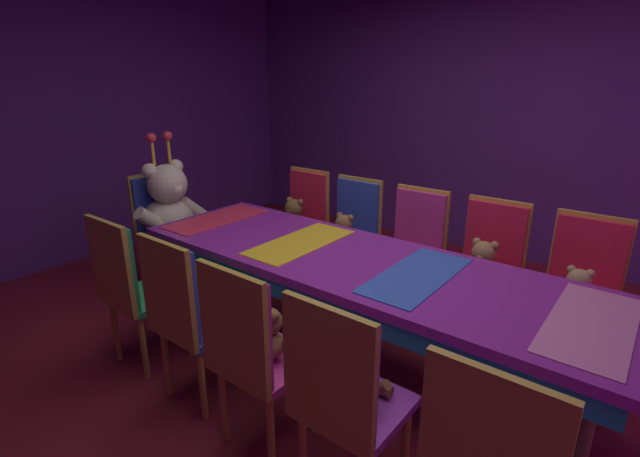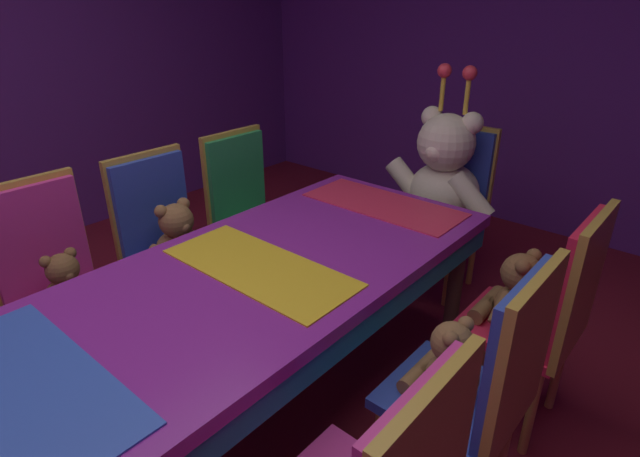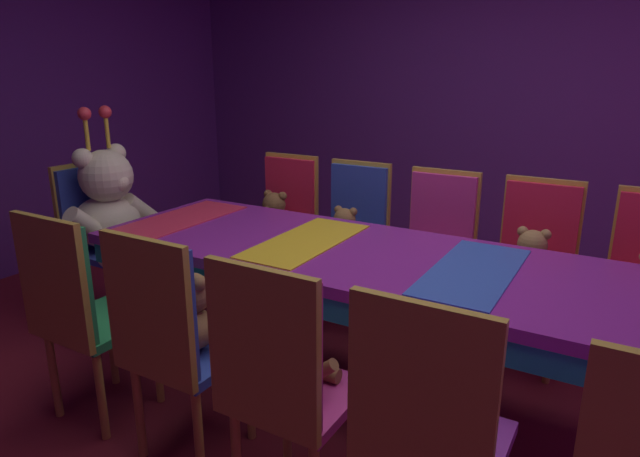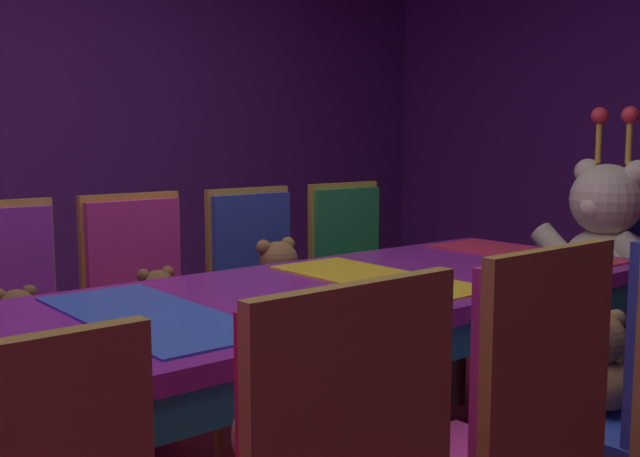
{
  "view_description": "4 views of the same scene",
  "coord_description": "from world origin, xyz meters",
  "px_view_note": "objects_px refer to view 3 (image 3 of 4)",
  "views": [
    {
      "loc": [
        -2.05,
        -1.36,
        1.74
      ],
      "look_at": [
        -0.02,
        0.23,
        0.88
      ],
      "focal_mm": 25.41,
      "sensor_mm": 36.0,
      "label": 1
    },
    {
      "loc": [
        1.22,
        -0.68,
        1.65
      ],
      "look_at": [
        0.17,
        0.56,
        0.9
      ],
      "focal_mm": 28.08,
      "sensor_mm": 36.0,
      "label": 2
    },
    {
      "loc": [
        -2.15,
        -0.93,
        1.55
      ],
      "look_at": [
        0.08,
        0.37,
        0.79
      ],
      "focal_mm": 30.79,
      "sensor_mm": 36.0,
      "label": 3
    },
    {
      "loc": [
        1.74,
        -1.26,
        1.2
      ],
      "look_at": [
        0.12,
        0.07,
        0.94
      ],
      "focal_mm": 41.89,
      "sensor_mm": 36.0,
      "label": 4
    }
  ],
  "objects_px": {
    "chair_left_1": "(427,420)",
    "teddy_left_2": "(301,359)",
    "chair_left_3": "(167,331)",
    "teddy_left_1": "(442,403)",
    "teddy_right_4": "(274,218)",
    "chair_right_2": "(438,237)",
    "teddy_left_3": "(194,315)",
    "chair_left_4": "(73,301)",
    "chair_right_4": "(286,212)",
    "chair_right_1": "(535,252)",
    "chair_left_2": "(277,372)",
    "throne_chair": "(95,225)",
    "banquet_table": "(382,273)",
    "chair_right_3": "(355,224)",
    "teddy_right_1": "(530,261)",
    "king_teddy_bear": "(110,206)",
    "teddy_right_3": "(344,232)"
  },
  "relations": [
    {
      "from": "teddy_left_3",
      "to": "teddy_right_4",
      "type": "distance_m",
      "value": 1.52
    },
    {
      "from": "teddy_right_4",
      "to": "chair_left_4",
      "type": "bearing_deg",
      "value": 1.6
    },
    {
      "from": "chair_left_3",
      "to": "chair_left_4",
      "type": "relative_size",
      "value": 1.0
    },
    {
      "from": "chair_right_2",
      "to": "king_teddy_bear",
      "type": "bearing_deg",
      "value": -65.11
    },
    {
      "from": "chair_right_3",
      "to": "chair_right_1",
      "type": "bearing_deg",
      "value": 90.13
    },
    {
      "from": "chair_left_1",
      "to": "chair_right_1",
      "type": "distance_m",
      "value": 1.7
    },
    {
      "from": "chair_left_3",
      "to": "chair_right_4",
      "type": "relative_size",
      "value": 1.0
    },
    {
      "from": "chair_left_3",
      "to": "chair_left_4",
      "type": "height_order",
      "value": "same"
    },
    {
      "from": "banquet_table",
      "to": "chair_right_1",
      "type": "bearing_deg",
      "value": -31.6
    },
    {
      "from": "teddy_left_2",
      "to": "chair_right_2",
      "type": "bearing_deg",
      "value": 1.04
    },
    {
      "from": "teddy_left_1",
      "to": "chair_right_4",
      "type": "relative_size",
      "value": 0.28
    },
    {
      "from": "chair_left_1",
      "to": "teddy_right_3",
      "type": "relative_size",
      "value": 3.37
    },
    {
      "from": "chair_left_2",
      "to": "throne_chair",
      "type": "bearing_deg",
      "value": 66.69
    },
    {
      "from": "teddy_left_1",
      "to": "chair_left_4",
      "type": "distance_m",
      "value": 1.59
    },
    {
      "from": "chair_left_1",
      "to": "teddy_right_1",
      "type": "height_order",
      "value": "chair_left_1"
    },
    {
      "from": "teddy_left_2",
      "to": "chair_right_1",
      "type": "relative_size",
      "value": 0.28
    },
    {
      "from": "teddy_left_2",
      "to": "chair_left_3",
      "type": "xyz_separation_m",
      "value": [
        -0.11,
        0.53,
        0.03
      ]
    },
    {
      "from": "chair_right_3",
      "to": "teddy_right_4",
      "type": "distance_m",
      "value": 0.55
    },
    {
      "from": "chair_left_2",
      "to": "chair_right_2",
      "type": "height_order",
      "value": "same"
    },
    {
      "from": "teddy_left_3",
      "to": "king_teddy_bear",
      "type": "xyz_separation_m",
      "value": [
        0.68,
        1.3,
        0.14
      ]
    },
    {
      "from": "chair_left_3",
      "to": "teddy_right_4",
      "type": "xyz_separation_m",
      "value": [
        1.55,
        0.59,
        -0.0
      ]
    },
    {
      "from": "teddy_left_2",
      "to": "chair_left_2",
      "type": "bearing_deg",
      "value": -180.0
    },
    {
      "from": "teddy_left_1",
      "to": "chair_left_2",
      "type": "bearing_deg",
      "value": 105.95
    },
    {
      "from": "chair_right_1",
      "to": "chair_right_4",
      "type": "relative_size",
      "value": 1.0
    },
    {
      "from": "banquet_table",
      "to": "teddy_left_3",
      "type": "relative_size",
      "value": 8.25
    },
    {
      "from": "teddy_left_3",
      "to": "chair_right_1",
      "type": "bearing_deg",
      "value": -34.11
    },
    {
      "from": "chair_left_1",
      "to": "throne_chair",
      "type": "relative_size",
      "value": 1.0
    },
    {
      "from": "chair_right_2",
      "to": "chair_right_3",
      "type": "distance_m",
      "value": 0.55
    },
    {
      "from": "teddy_left_3",
      "to": "teddy_right_4",
      "type": "height_order",
      "value": "teddy_left_3"
    },
    {
      "from": "chair_left_4",
      "to": "throne_chair",
      "type": "bearing_deg",
      "value": 47.86
    },
    {
      "from": "teddy_left_2",
      "to": "teddy_right_4",
      "type": "distance_m",
      "value": 1.82
    },
    {
      "from": "chair_left_1",
      "to": "teddy_left_2",
      "type": "bearing_deg",
      "value": 74.69
    },
    {
      "from": "chair_left_2",
      "to": "teddy_right_4",
      "type": "bearing_deg",
      "value": 35.3
    },
    {
      "from": "chair_left_4",
      "to": "teddy_right_4",
      "type": "bearing_deg",
      "value": 1.6
    },
    {
      "from": "teddy_left_3",
      "to": "teddy_left_2",
      "type": "bearing_deg",
      "value": -93.76
    },
    {
      "from": "chair_left_4",
      "to": "chair_right_2",
      "type": "bearing_deg",
      "value": -32.12
    },
    {
      "from": "chair_left_2",
      "to": "teddy_right_1",
      "type": "xyz_separation_m",
      "value": [
        1.56,
        -0.51,
        -0.01
      ]
    },
    {
      "from": "teddy_right_4",
      "to": "throne_chair",
      "type": "relative_size",
      "value": 0.33
    },
    {
      "from": "teddy_left_1",
      "to": "teddy_right_4",
      "type": "distance_m",
      "value": 2.17
    },
    {
      "from": "teddy_left_2",
      "to": "chair_right_1",
      "type": "xyz_separation_m",
      "value": [
        1.57,
        -0.51,
        0.03
      ]
    },
    {
      "from": "chair_right_3",
      "to": "throne_chair",
      "type": "distance_m",
      "value": 1.65
    },
    {
      "from": "teddy_right_4",
      "to": "banquet_table",
      "type": "bearing_deg",
      "value": 56.93
    },
    {
      "from": "chair_left_3",
      "to": "throne_chair",
      "type": "distance_m",
      "value": 1.68
    },
    {
      "from": "banquet_table",
      "to": "king_teddy_bear",
      "type": "relative_size",
      "value": 3.29
    },
    {
      "from": "chair_left_2",
      "to": "chair_right_1",
      "type": "relative_size",
      "value": 1.0
    },
    {
      "from": "chair_left_1",
      "to": "chair_left_3",
      "type": "height_order",
      "value": "same"
    },
    {
      "from": "king_teddy_bear",
      "to": "chair_left_4",
      "type": "bearing_deg",
      "value": -47.93
    },
    {
      "from": "chair_left_4",
      "to": "chair_right_4",
      "type": "bearing_deg",
      "value": 1.46
    },
    {
      "from": "teddy_right_1",
      "to": "teddy_right_4",
      "type": "bearing_deg",
      "value": -90.51
    },
    {
      "from": "chair_left_2",
      "to": "throne_chair",
      "type": "distance_m",
      "value": 2.17
    }
  ]
}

